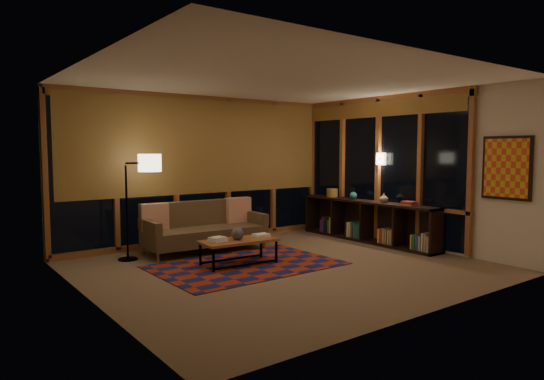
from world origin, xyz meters
TOP-DOWN VIEW (x-y plane):
  - floor at (0.00, 0.00)m, footprint 5.50×5.00m
  - ceiling at (0.00, 0.00)m, footprint 5.50×5.00m
  - walls at (0.00, 0.00)m, footprint 5.51×5.01m
  - window_wall_back at (0.00, 2.43)m, footprint 5.30×0.16m
  - window_wall_right at (2.68, 0.60)m, footprint 0.16×3.70m
  - wall_art at (2.71, -1.85)m, footprint 0.06×0.74m
  - wall_sconce at (2.62, 0.45)m, footprint 0.12×0.18m
  - sofa at (-0.39, 1.65)m, footprint 2.06×0.92m
  - pillow_left at (-1.17, 1.92)m, footprint 0.46×0.23m
  - pillow_right at (0.38, 1.82)m, footprint 0.47×0.17m
  - area_rug at (-0.39, 0.41)m, footprint 2.69×1.81m
  - coffee_table at (-0.46, 0.51)m, footprint 1.18×0.60m
  - book_stack_a at (-0.80, 0.56)m, footprint 0.29×0.25m
  - book_stack_b at (-0.05, 0.51)m, footprint 0.25×0.21m
  - ceramic_pot at (-0.47, 0.51)m, footprint 0.21×0.21m
  - floor_lamp at (-1.67, 1.82)m, footprint 0.57×0.38m
  - bookshelf at (2.49, 0.65)m, footprint 0.40×3.07m
  - basket at (2.47, 1.58)m, footprint 0.24×0.24m
  - teal_bowl at (2.49, 1.01)m, footprint 0.15×0.15m
  - vase at (2.49, 0.26)m, footprint 0.18×0.18m
  - shelf_book_stack at (2.49, -0.30)m, footprint 0.22×0.26m

SIDE VIEW (x-z plane):
  - floor at x=0.00m, z-range -0.01..0.01m
  - area_rug at x=-0.39m, z-range 0.00..0.01m
  - coffee_table at x=-0.46m, z-range 0.00..0.38m
  - bookshelf at x=2.49m, z-range 0.00..0.77m
  - book_stack_b at x=-0.05m, z-range 0.38..0.43m
  - sofa at x=-0.39m, z-range 0.00..0.83m
  - book_stack_a at x=-0.80m, z-range 0.38..0.46m
  - ceramic_pot at x=-0.47m, z-range 0.38..0.57m
  - pillow_left at x=-1.17m, z-range 0.41..0.85m
  - pillow_right at x=0.38m, z-range 0.41..0.88m
  - shelf_book_stack at x=2.49m, z-range 0.77..0.83m
  - floor_lamp at x=-1.67m, z-range 0.00..1.66m
  - teal_bowl at x=2.49m, z-range 0.77..0.91m
  - basket at x=2.47m, z-range 0.77..0.93m
  - vase at x=2.49m, z-range 0.77..0.93m
  - walls at x=0.00m, z-range 0.00..2.70m
  - window_wall_back at x=0.00m, z-range 0.05..2.65m
  - window_wall_right at x=2.68m, z-range 0.05..2.65m
  - wall_art at x=2.71m, z-range 0.98..1.92m
  - wall_sconce at x=2.62m, z-range 1.44..1.66m
  - ceiling at x=0.00m, z-range 2.70..2.71m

